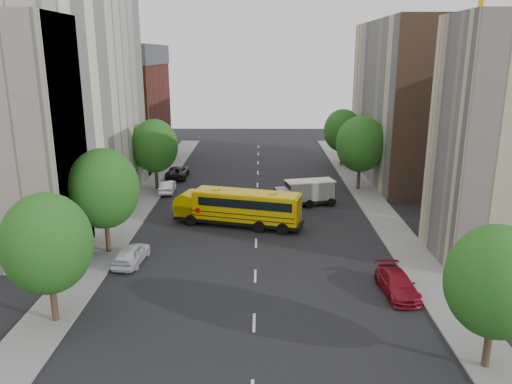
{
  "coord_description": "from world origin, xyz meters",
  "views": [
    {
      "loc": [
        0.33,
        -38.65,
        14.38
      ],
      "look_at": [
        -0.04,
        2.0,
        3.07
      ],
      "focal_mm": 35.0,
      "sensor_mm": 36.0,
      "label": 1
    }
  ],
  "objects_px": {
    "school_bus": "(237,206)",
    "parked_car_2": "(178,172)",
    "parked_car_0": "(131,254)",
    "parked_car_3": "(397,284)",
    "street_tree_0": "(47,244)",
    "safari_truck": "(305,192)",
    "parked_car_1": "(168,187)",
    "street_tree_5": "(343,131)",
    "street_tree_3": "(497,282)",
    "street_tree_4": "(360,144)",
    "street_tree_2": "(155,146)",
    "street_tree_1": "(104,189)"
  },
  "relations": [
    {
      "from": "street_tree_1",
      "to": "street_tree_2",
      "type": "bearing_deg",
      "value": 90.0
    },
    {
      "from": "parked_car_0",
      "to": "parked_car_3",
      "type": "height_order",
      "value": "parked_car_0"
    },
    {
      "from": "street_tree_1",
      "to": "parked_car_3",
      "type": "height_order",
      "value": "street_tree_1"
    },
    {
      "from": "parked_car_2",
      "to": "parked_car_1",
      "type": "bearing_deg",
      "value": 89.84
    },
    {
      "from": "parked_car_2",
      "to": "street_tree_3",
      "type": "bearing_deg",
      "value": 118.71
    },
    {
      "from": "street_tree_4",
      "to": "street_tree_5",
      "type": "distance_m",
      "value": 12.01
    },
    {
      "from": "street_tree_5",
      "to": "parked_car_1",
      "type": "distance_m",
      "value": 24.85
    },
    {
      "from": "street_tree_4",
      "to": "safari_truck",
      "type": "bearing_deg",
      "value": -137.27
    },
    {
      "from": "street_tree_5",
      "to": "safari_truck",
      "type": "distance_m",
      "value": 19.17
    },
    {
      "from": "street_tree_4",
      "to": "parked_car_0",
      "type": "xyz_separation_m",
      "value": [
        -19.8,
        -19.96,
        -4.35
      ]
    },
    {
      "from": "street_tree_3",
      "to": "street_tree_5",
      "type": "height_order",
      "value": "street_tree_5"
    },
    {
      "from": "street_tree_4",
      "to": "parked_car_1",
      "type": "relative_size",
      "value": 1.99
    },
    {
      "from": "street_tree_3",
      "to": "parked_car_2",
      "type": "distance_m",
      "value": 42.83
    },
    {
      "from": "parked_car_2",
      "to": "street_tree_1",
      "type": "bearing_deg",
      "value": 86.41
    },
    {
      "from": "street_tree_0",
      "to": "street_tree_1",
      "type": "height_order",
      "value": "street_tree_1"
    },
    {
      "from": "safari_truck",
      "to": "parked_car_1",
      "type": "distance_m",
      "value": 15.03
    },
    {
      "from": "street_tree_3",
      "to": "parked_car_0",
      "type": "height_order",
      "value": "street_tree_3"
    },
    {
      "from": "street_tree_3",
      "to": "parked_car_0",
      "type": "xyz_separation_m",
      "value": [
        -19.8,
        12.04,
        -3.73
      ]
    },
    {
      "from": "parked_car_1",
      "to": "street_tree_3",
      "type": "bearing_deg",
      "value": 120.09
    },
    {
      "from": "safari_truck",
      "to": "parked_car_3",
      "type": "bearing_deg",
      "value": -91.7
    },
    {
      "from": "street_tree_0",
      "to": "street_tree_2",
      "type": "relative_size",
      "value": 0.96
    },
    {
      "from": "school_bus",
      "to": "safari_truck",
      "type": "bearing_deg",
      "value": 58.18
    },
    {
      "from": "street_tree_2",
      "to": "street_tree_3",
      "type": "xyz_separation_m",
      "value": [
        22.0,
        -32.0,
        -0.37
      ]
    },
    {
      "from": "parked_car_2",
      "to": "safari_truck",
      "type": "bearing_deg",
      "value": 141.94
    },
    {
      "from": "parked_car_1",
      "to": "parked_car_2",
      "type": "xyz_separation_m",
      "value": [
        0.0,
        6.66,
        0.04
      ]
    },
    {
      "from": "street_tree_3",
      "to": "school_bus",
      "type": "relative_size",
      "value": 0.62
    },
    {
      "from": "school_bus",
      "to": "parked_car_3",
      "type": "relative_size",
      "value": 2.47
    },
    {
      "from": "street_tree_5",
      "to": "safari_truck",
      "type": "relative_size",
      "value": 1.22
    },
    {
      "from": "street_tree_0",
      "to": "street_tree_5",
      "type": "distance_m",
      "value": 45.65
    },
    {
      "from": "parked_car_0",
      "to": "street_tree_0",
      "type": "bearing_deg",
      "value": 80.07
    },
    {
      "from": "street_tree_3",
      "to": "safari_truck",
      "type": "xyz_separation_m",
      "value": [
        -6.27,
        26.21,
        -3.14
      ]
    },
    {
      "from": "street_tree_5",
      "to": "school_bus",
      "type": "bearing_deg",
      "value": -118.06
    },
    {
      "from": "parked_car_0",
      "to": "parked_car_1",
      "type": "bearing_deg",
      "value": -82.17
    },
    {
      "from": "street_tree_0",
      "to": "parked_car_3",
      "type": "distance_m",
      "value": 20.5
    },
    {
      "from": "parked_car_0",
      "to": "school_bus",
      "type": "bearing_deg",
      "value": -125.62
    },
    {
      "from": "street_tree_4",
      "to": "street_tree_5",
      "type": "relative_size",
      "value": 1.08
    },
    {
      "from": "street_tree_0",
      "to": "parked_car_2",
      "type": "height_order",
      "value": "street_tree_0"
    },
    {
      "from": "street_tree_0",
      "to": "street_tree_1",
      "type": "bearing_deg",
      "value": 90.0
    },
    {
      "from": "street_tree_0",
      "to": "school_bus",
      "type": "height_order",
      "value": "street_tree_0"
    },
    {
      "from": "street_tree_1",
      "to": "parked_car_2",
      "type": "height_order",
      "value": "street_tree_1"
    },
    {
      "from": "street_tree_2",
      "to": "street_tree_0",
      "type": "bearing_deg",
      "value": -90.0
    },
    {
      "from": "street_tree_5",
      "to": "street_tree_0",
      "type": "bearing_deg",
      "value": -118.81
    },
    {
      "from": "street_tree_3",
      "to": "parked_car_1",
      "type": "height_order",
      "value": "street_tree_3"
    },
    {
      "from": "parked_car_1",
      "to": "parked_car_3",
      "type": "relative_size",
      "value": 0.89
    },
    {
      "from": "school_bus",
      "to": "parked_car_1",
      "type": "height_order",
      "value": "school_bus"
    },
    {
      "from": "school_bus",
      "to": "parked_car_2",
      "type": "height_order",
      "value": "school_bus"
    },
    {
      "from": "street_tree_3",
      "to": "parked_car_0",
      "type": "distance_m",
      "value": 23.47
    },
    {
      "from": "school_bus",
      "to": "parked_car_3",
      "type": "height_order",
      "value": "school_bus"
    },
    {
      "from": "parked_car_0",
      "to": "parked_car_3",
      "type": "xyz_separation_m",
      "value": [
        17.6,
        -4.49,
        -0.06
      ]
    },
    {
      "from": "school_bus",
      "to": "street_tree_1",
      "type": "bearing_deg",
      "value": -131.03
    }
  ]
}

